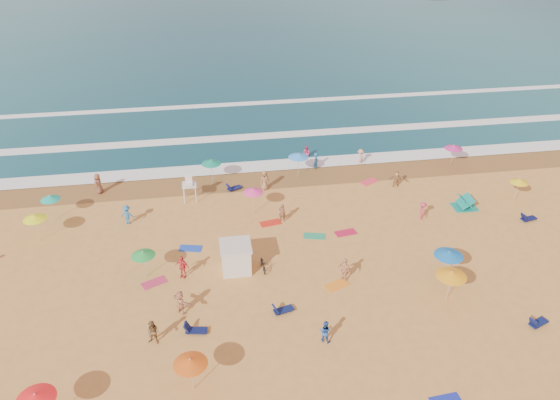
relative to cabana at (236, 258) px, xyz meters
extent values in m
plane|color=gold|center=(1.49, 0.62, -1.00)|extent=(220.00, 220.00, 0.00)
cube|color=#0C4756|center=(1.49, 84.62, -1.00)|extent=(220.00, 140.00, 0.18)
plane|color=olive|center=(1.49, 13.12, -0.99)|extent=(220.00, 220.00, 0.00)
cube|color=white|center=(1.49, 15.62, -0.90)|extent=(200.00, 2.20, 0.05)
cube|color=white|center=(1.49, 22.62, -0.90)|extent=(200.00, 1.60, 0.05)
cube|color=white|center=(1.49, 32.62, -0.90)|extent=(200.00, 1.20, 0.05)
cube|color=silver|center=(0.00, 0.00, 0.00)|extent=(2.00, 2.00, 2.00)
cube|color=silver|center=(0.00, 0.00, 1.06)|extent=(2.20, 2.20, 0.12)
imported|color=black|center=(1.90, -0.30, -0.56)|extent=(0.69, 1.71, 0.88)
cone|color=green|center=(-6.36, 0.13, 1.01)|extent=(1.67, 1.67, 0.35)
cone|color=#FBA315|center=(13.60, -5.39, 1.13)|extent=(2.01, 2.01, 0.35)
cone|color=yellow|center=(24.74, 5.87, 0.99)|extent=(1.56, 1.56, 0.35)
cone|color=#118E6A|center=(-1.08, 13.12, 1.16)|extent=(1.78, 1.78, 0.35)
cone|color=#FF388F|center=(2.07, 7.32, 1.18)|extent=(1.66, 1.66, 0.35)
cone|color=#CA2C89|center=(22.08, 13.12, 0.98)|extent=(1.73, 1.73, 0.35)
cone|color=#16B391|center=(-14.20, 8.91, 1.06)|extent=(1.55, 1.55, 0.35)
cone|color=#EBFE1A|center=(-14.73, 5.92, 1.14)|extent=(1.74, 1.74, 0.35)
cone|color=#3899FE|center=(6.91, 13.12, 1.21)|extent=(1.89, 1.89, 0.35)
cone|color=blue|center=(14.47, -3.05, 0.97)|extent=(2.01, 2.01, 0.35)
cone|color=#FF1A1C|center=(-10.91, -11.35, 1.09)|extent=(1.99, 1.99, 0.35)
cone|color=#DE5912|center=(-3.26, -10.30, 1.14)|extent=(1.87, 1.87, 0.35)
cube|color=#0E1546|center=(-2.98, -5.97, -0.83)|extent=(1.38, 0.78, 0.34)
cube|color=#0E194A|center=(2.64, -4.95, -0.83)|extent=(1.40, 0.88, 0.34)
cube|color=#0E184A|center=(18.30, -8.57, -0.83)|extent=(1.41, 0.99, 0.34)
cube|color=#0E1347|center=(24.25, 2.77, -0.83)|extent=(1.38, 0.80, 0.34)
cube|color=#101650|center=(0.81, 11.55, -0.83)|extent=(1.42, 1.05, 0.34)
cube|color=blue|center=(-3.24, 3.04, -0.98)|extent=(1.85, 1.22, 0.03)
cube|color=red|center=(3.24, 5.59, -0.98)|extent=(1.83, 1.15, 0.03)
cube|color=#C82F57|center=(-5.80, -0.67, -0.98)|extent=(1.90, 1.48, 0.03)
cube|color=#C51840|center=(8.94, 3.28, -0.98)|extent=(1.82, 1.12, 0.03)
cube|color=#269969|center=(6.39, 3.20, -0.98)|extent=(1.86, 1.24, 0.03)
cube|color=orange|center=(6.68, -2.89, -0.98)|extent=(1.90, 1.44, 0.03)
cube|color=#F5394B|center=(13.22, 11.10, -0.98)|extent=(1.90, 1.56, 0.03)
imported|color=brown|center=(-5.52, -6.46, -0.15)|extent=(1.01, 0.91, 1.70)
imported|color=#2654B3|center=(4.70, -7.84, -0.23)|extent=(0.94, 0.88, 1.53)
imported|color=#D6356C|center=(8.42, 16.77, -0.45)|extent=(0.90, 0.97, 1.60)
imported|color=tan|center=(-3.90, -4.00, -0.14)|extent=(1.45, 1.52, 1.72)
imported|color=#E03840|center=(-3.80, -0.29, -0.11)|extent=(1.12, 0.87, 1.77)
imported|color=brown|center=(4.24, 5.79, -0.20)|extent=(0.69, 0.59, 1.59)
imported|color=tan|center=(13.42, 14.88, -0.37)|extent=(1.02, 1.30, 1.77)
imported|color=#A0734A|center=(3.51, 11.20, -0.07)|extent=(1.05, 0.86, 1.85)
imported|color=#256FAE|center=(-8.18, 7.33, -0.17)|extent=(1.20, 0.89, 1.66)
imported|color=#266FB5|center=(8.92, 14.55, -0.31)|extent=(0.51, 0.72, 1.87)
imported|color=brown|center=(-11.12, 12.83, -0.06)|extent=(0.92, 1.08, 1.88)
imported|color=#CD334F|center=(15.65, 4.36, -0.23)|extent=(0.75, 1.08, 1.54)
imported|color=#E0A275|center=(7.34, -2.40, -0.09)|extent=(1.00, 1.11, 1.82)
imported|color=tan|center=(15.35, 9.93, -0.23)|extent=(1.49, 0.79, 1.53)
camera|label=1|loc=(-1.68, -31.26, 23.34)|focal=35.00mm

